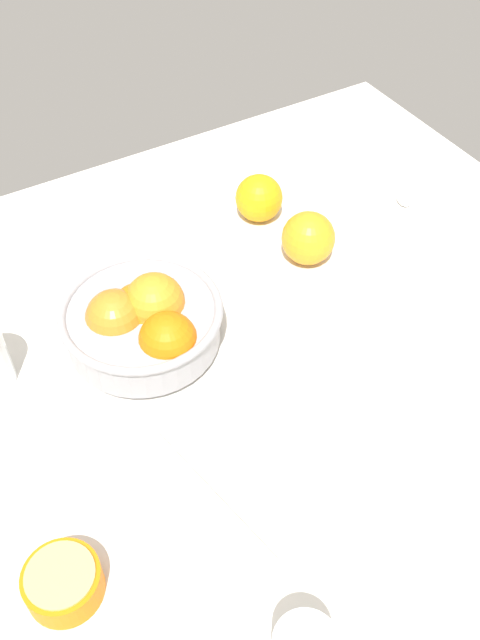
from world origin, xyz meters
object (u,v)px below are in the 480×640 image
(fruit_bowl, at_px, (143,322))
(loose_orange_0, at_px, (259,198))
(cutting_board, at_px, (95,583))
(orange_half_0, at_px, (63,582))
(spoon, at_px, (397,188))
(loose_orange_1, at_px, (308,238))

(fruit_bowl, xyz_separation_m, loose_orange_0, (0.28, 0.16, -0.01))
(cutting_board, bearing_deg, orange_half_0, 172.42)
(cutting_board, relative_size, spoon, 2.08)
(cutting_board, height_order, orange_half_0, orange_half_0)
(fruit_bowl, xyz_separation_m, cutting_board, (-0.19, -0.28, -0.04))
(loose_orange_1, xyz_separation_m, spoon, (0.24, 0.07, -0.04))
(orange_half_0, distance_m, loose_orange_1, 0.60)
(orange_half_0, height_order, loose_orange_0, loose_orange_0)
(fruit_bowl, distance_m, spoon, 0.54)
(loose_orange_0, bearing_deg, spoon, -13.17)
(fruit_bowl, relative_size, loose_orange_0, 2.84)
(orange_half_0, distance_m, spoon, 0.84)
(fruit_bowl, distance_m, cutting_board, 0.34)
(fruit_bowl, height_order, spoon, fruit_bowl)
(fruit_bowl, relative_size, cutting_board, 0.69)
(cutting_board, xyz_separation_m, loose_orange_0, (0.47, 0.44, 0.03))
(cutting_board, height_order, loose_orange_1, loose_orange_1)
(loose_orange_1, relative_size, spoon, 0.53)
(cutting_board, distance_m, loose_orange_0, 0.65)
(spoon, bearing_deg, cutting_board, -151.77)
(spoon, bearing_deg, orange_half_0, -152.92)
(orange_half_0, relative_size, loose_orange_0, 1.04)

